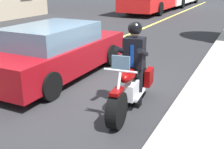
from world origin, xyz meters
The scene contains 5 objects.
ground_plane centered at (0.00, 0.00, 0.00)m, with size 80.00×80.00×0.00m, color #28282B.
lane_center_stripe centered at (0.00, -2.00, 0.01)m, with size 60.00×0.16×0.01m, color #E5DB4C.
motorcycle_main centered at (0.74, 1.20, 0.45)m, with size 2.22×0.74×1.26m.
rider_main centered at (0.55, 1.18, 1.04)m, with size 0.66×0.60×1.74m.
car_silver centered at (-0.27, -1.37, 0.69)m, with size 4.60×1.92×1.40m.
Camera 1 is at (5.57, 3.16, 2.48)m, focal length 44.81 mm.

